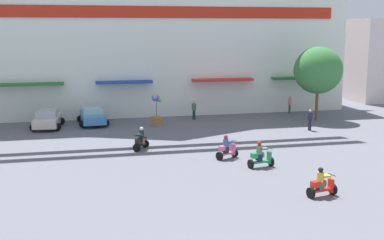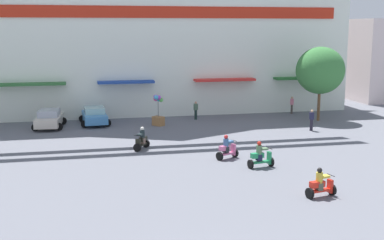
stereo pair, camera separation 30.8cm
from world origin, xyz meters
TOP-DOWN VIEW (x-y plane):
  - ground_plane at (0.00, 13.00)m, footprint 128.00×128.00m
  - colonial_building at (0.00, 37.09)m, footprint 41.59×19.37m
  - flank_building_right at (30.02, 37.42)m, footprint 10.40×10.12m
  - plaza_tree_1 at (15.79, 25.36)m, footprint 4.19×3.61m
  - parked_car_0 at (-6.52, 26.96)m, footprint 2.60×4.11m
  - parked_car_1 at (-2.99, 27.64)m, footprint 2.58×4.05m
  - scooter_rider_1 at (6.98, 7.18)m, footprint 1.52×0.81m
  - scooter_rider_2 at (-0.16, 18.25)m, footprint 1.20×1.42m
  - scooter_rider_3 at (5.95, 12.55)m, footprint 1.55×0.77m
  - scooter_rider_4 at (4.62, 14.79)m, footprint 1.49×1.10m
  - pedestrian_0 at (5.64, 28.10)m, footprint 0.51×0.51m
  - pedestrian_1 at (14.93, 29.02)m, footprint 0.33×0.33m
  - pedestrian_2 at (13.33, 21.54)m, footprint 0.53×0.53m
  - balloon_vendor_cart at (2.05, 26.04)m, footprint 1.04×1.08m

SIDE VIEW (x-z plane):
  - ground_plane at x=0.00m, z-range 0.00..0.00m
  - scooter_rider_1 at x=6.98m, z-range -0.13..1.31m
  - scooter_rider_2 at x=-0.16m, z-range -0.13..1.36m
  - scooter_rider_4 at x=4.62m, z-range -0.12..1.38m
  - scooter_rider_3 at x=5.95m, z-range -0.13..1.42m
  - parked_car_1 at x=-2.99m, z-range 0.01..1.45m
  - parked_car_0 at x=-6.52m, z-range 0.01..1.47m
  - pedestrian_0 at x=5.64m, z-range 0.10..1.69m
  - pedestrian_2 at x=13.33m, z-range 0.11..1.75m
  - pedestrian_1 at x=14.93m, z-range 0.12..1.74m
  - balloon_vendor_cart at x=2.05m, z-range -0.11..2.44m
  - plaza_tree_1 at x=15.79m, z-range 1.15..7.44m
  - flank_building_right at x=30.02m, z-range 0.00..8.77m
  - colonial_building at x=0.00m, z-range -1.26..21.10m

